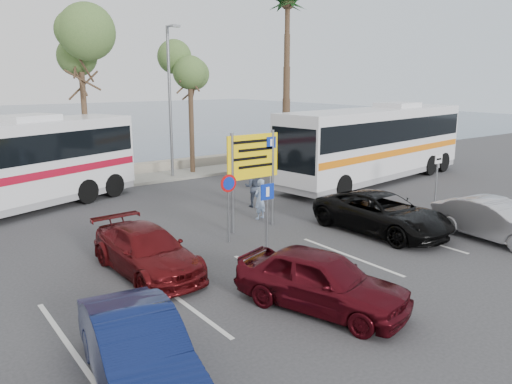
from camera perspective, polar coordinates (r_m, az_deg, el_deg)
ground at (r=15.60m, az=3.61°, el=-7.57°), size 120.00×120.00×0.00m
kerb_strip at (r=27.42m, az=-15.47°, el=1.08°), size 44.00×2.40×0.15m
seawall at (r=29.23m, az=-16.91°, el=2.15°), size 48.00×0.80×0.60m
tree_mid at (r=26.43m, az=-19.47°, el=14.77°), size 3.20×3.20×8.00m
tree_right at (r=28.79m, az=-7.58°, el=14.17°), size 3.20×3.20×7.40m
palm_tree at (r=33.04m, az=3.63°, el=20.51°), size 4.80×4.80×11.20m
street_lamp_right at (r=27.67m, az=-9.76°, el=10.91°), size 0.45×1.15×8.01m
direction_sign at (r=18.02m, az=-0.34°, el=3.24°), size 2.20×0.12×3.60m
sign_no_stop at (r=16.64m, az=-3.17°, el=-0.59°), size 0.60×0.08×2.35m
sign_parking at (r=15.63m, az=1.27°, el=-1.86°), size 0.50×0.07×2.25m
sign_taxi at (r=23.37m, az=20.01°, el=2.17°), size 0.50×0.07×2.20m
lane_markings at (r=14.20m, az=2.65°, el=-9.64°), size 12.02×4.20×0.01m
coach_bus_right at (r=27.64m, az=13.49°, el=5.18°), size 13.57×4.63×4.15m
car_blue at (r=9.53m, az=-13.29°, el=-17.32°), size 2.10×4.40×1.39m
car_maroon at (r=14.61m, az=-12.39°, el=-6.57°), size 2.00×4.56×1.30m
car_red at (r=12.19m, az=7.45°, el=-9.96°), size 2.99×4.61×1.46m
suv_black at (r=18.50m, az=14.20°, el=-2.35°), size 2.58×5.23×1.43m
car_silver_b at (r=18.92m, az=25.67°, el=-2.94°), size 1.74×4.35×1.41m
pedestrian_near at (r=19.65m, az=0.44°, el=-0.81°), size 0.66×0.52×1.60m
pedestrian_far at (r=21.49m, az=-0.18°, el=0.58°), size 1.07×1.07×1.75m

